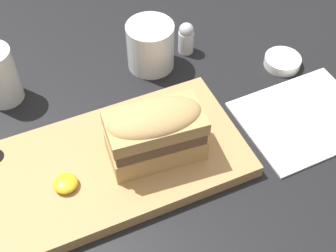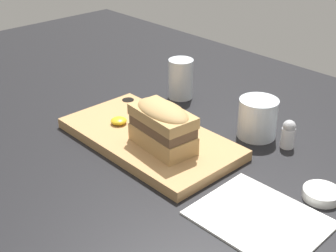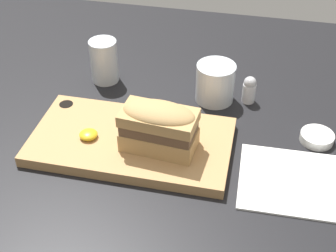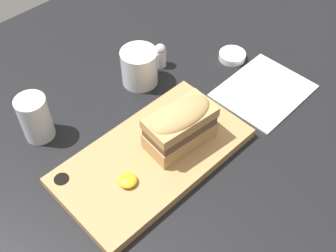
# 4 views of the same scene
# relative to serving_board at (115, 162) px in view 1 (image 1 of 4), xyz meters

# --- Properties ---
(dining_table) EXTENTS (1.88, 1.14, 0.02)m
(dining_table) POSITION_rel_serving_board_xyz_m (-0.02, 0.04, -0.02)
(dining_table) COLOR black
(dining_table) RESTS_ON ground
(serving_board) EXTENTS (0.37, 0.20, 0.02)m
(serving_board) POSITION_rel_serving_board_xyz_m (0.00, 0.00, 0.00)
(serving_board) COLOR tan
(serving_board) RESTS_ON dining_table
(sandwich) EXTENTS (0.14, 0.08, 0.09)m
(sandwich) POSITION_rel_serving_board_xyz_m (0.06, -0.01, 0.06)
(sandwich) COLOR tan
(sandwich) RESTS_ON serving_board
(mustard_dollop) EXTENTS (0.03, 0.03, 0.01)m
(mustard_dollop) POSITION_rel_serving_board_xyz_m (-0.08, -0.02, 0.02)
(mustard_dollop) COLOR gold
(mustard_dollop) RESTS_ON serving_board
(wine_glass) EXTENTS (0.08, 0.08, 0.08)m
(wine_glass) POSITION_rel_serving_board_xyz_m (0.13, 0.18, 0.03)
(wine_glass) COLOR silver
(wine_glass) RESTS_ON dining_table
(napkin) EXTENTS (0.20, 0.17, 0.00)m
(napkin) POSITION_rel_serving_board_xyz_m (0.30, -0.03, -0.01)
(napkin) COLOR white
(napkin) RESTS_ON dining_table
(salt_shaker) EXTENTS (0.03, 0.03, 0.06)m
(salt_shaker) POSITION_rel_serving_board_xyz_m (0.20, 0.19, 0.02)
(salt_shaker) COLOR white
(salt_shaker) RESTS_ON dining_table
(condiment_dish) EXTENTS (0.06, 0.06, 0.02)m
(condiment_dish) POSITION_rel_serving_board_xyz_m (0.34, 0.09, -0.00)
(condiment_dish) COLOR white
(condiment_dish) RESTS_ON dining_table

